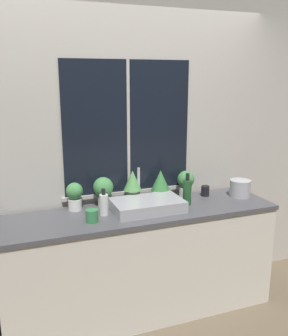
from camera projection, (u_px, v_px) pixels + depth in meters
ground_plane at (154, 331)px, 2.95m from camera, size 14.00×14.00×0.00m
wall_back at (127, 149)px, 3.20m from camera, size 8.00×0.09×2.70m
wall_right at (263, 126)px, 4.71m from camera, size 0.06×7.00×2.70m
counter at (141, 262)px, 3.10m from camera, size 2.23×0.58×0.91m
sink at (147, 205)px, 2.99m from camera, size 0.56×0.40×0.31m
potted_plant_far_left at (75, 195)px, 2.98m from camera, size 0.13×0.13×0.23m
potted_plant_left at (103, 189)px, 3.06m from camera, size 0.16×0.16×0.25m
potted_plant_center at (132, 184)px, 3.14m from camera, size 0.15×0.15×0.28m
potted_plant_right at (160, 183)px, 3.23m from camera, size 0.17×0.17×0.26m
potted_plant_far_right at (186, 182)px, 3.32m from camera, size 0.15×0.15×0.23m
soap_bottle at (104, 204)px, 2.88m from camera, size 0.07×0.07×0.21m
bottle_tall at (187, 192)px, 3.11m from camera, size 0.07×0.07×0.27m
mug_green at (92, 216)px, 2.75m from camera, size 0.09×0.09×0.09m
mug_black at (205, 191)px, 3.36m from camera, size 0.07×0.07×0.09m
kettle at (240, 187)px, 3.34m from camera, size 0.18×0.18×0.17m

